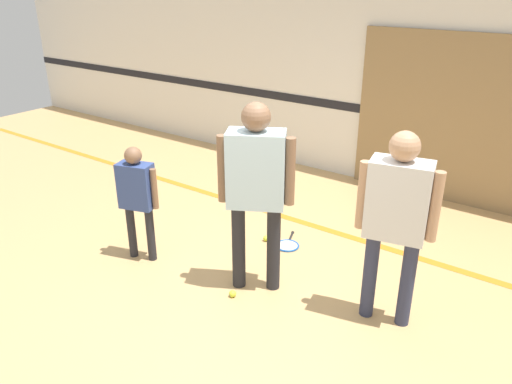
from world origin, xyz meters
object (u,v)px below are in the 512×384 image
person_instructor (256,179)px  racket_spare_on_floor (288,245)px  person_student_right (397,210)px  tennis_ball_near_instructor (233,294)px  person_student_left (137,192)px  tennis_ball_by_spare_racket (266,238)px

person_instructor → racket_spare_on_floor: 1.38m
person_student_right → racket_spare_on_floor: bearing=-35.3°
tennis_ball_near_instructor → person_student_right: bearing=22.3°
person_student_left → tennis_ball_near_instructor: (1.20, -0.01, -0.72)m
tennis_ball_near_instructor → tennis_ball_by_spare_racket: size_ratio=1.00×
racket_spare_on_floor → tennis_ball_near_instructor: size_ratio=7.25×
person_instructor → tennis_ball_by_spare_racket: (-0.42, 0.78, -1.07)m
racket_spare_on_floor → tennis_ball_near_instructor: bearing=164.0°
person_instructor → tennis_ball_by_spare_racket: size_ratio=26.96×
racket_spare_on_floor → tennis_ball_by_spare_racket: (-0.25, -0.05, 0.02)m
person_instructor → racket_spare_on_floor: size_ratio=3.72×
person_student_right → tennis_ball_by_spare_racket: (-1.60, 0.53, -1.01)m
person_instructor → person_student_right: 1.21m
person_instructor → person_student_right: size_ratio=1.06×
person_instructor → tennis_ball_near_instructor: size_ratio=26.96×
person_student_left → tennis_ball_near_instructor: bearing=-17.4°
tennis_ball_near_instructor → person_instructor: bearing=75.0°
person_student_left → tennis_ball_by_spare_racket: (0.85, 1.04, -0.72)m
tennis_ball_near_instructor → tennis_ball_by_spare_racket: bearing=108.2°
tennis_ball_by_spare_racket → tennis_ball_near_instructor: bearing=-71.8°
person_instructor → tennis_ball_by_spare_racket: bearing=89.5°
tennis_ball_by_spare_racket → person_student_left: bearing=-129.4°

